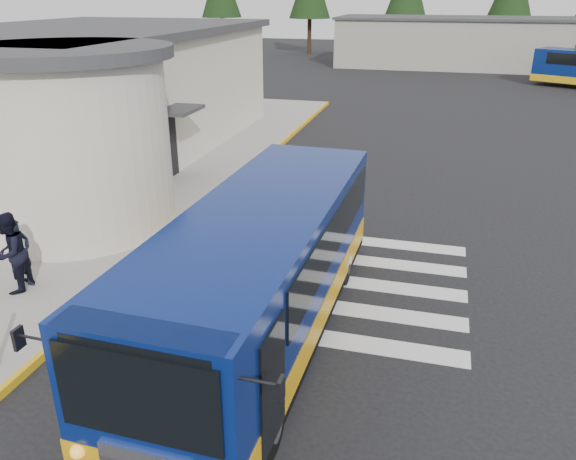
# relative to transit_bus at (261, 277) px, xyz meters

# --- Properties ---
(ground) EXTENTS (140.00, 140.00, 0.00)m
(ground) POSITION_rel_transit_bus_xyz_m (0.43, 3.38, -1.27)
(ground) COLOR black
(ground) RESTS_ON ground
(sidewalk) EXTENTS (10.00, 34.00, 0.15)m
(sidewalk) POSITION_rel_transit_bus_xyz_m (-8.57, 7.38, -1.20)
(sidewalk) COLOR gray
(sidewalk) RESTS_ON ground
(curb_strip) EXTENTS (0.12, 34.00, 0.16)m
(curb_strip) POSITION_rel_transit_bus_xyz_m (-3.62, 7.38, -1.19)
(curb_strip) COLOR gold
(curb_strip) RESTS_ON ground
(station_building) EXTENTS (12.70, 18.70, 4.80)m
(station_building) POSITION_rel_transit_bus_xyz_m (-10.41, 10.28, 1.30)
(station_building) COLOR #BAB39D
(station_building) RESTS_ON ground
(crosswalk) EXTENTS (8.00, 5.35, 0.01)m
(crosswalk) POSITION_rel_transit_bus_xyz_m (-0.07, 2.58, -1.27)
(crosswalk) COLOR silver
(crosswalk) RESTS_ON ground
(depot_building) EXTENTS (26.40, 8.40, 4.20)m
(depot_building) POSITION_rel_transit_bus_xyz_m (6.43, 45.38, 0.83)
(depot_building) COLOR gray
(depot_building) RESTS_ON ground
(transit_bus) EXTENTS (3.43, 9.49, 2.66)m
(transit_bus) POSITION_rel_transit_bus_xyz_m (0.00, 0.00, 0.00)
(transit_bus) COLOR navy
(transit_bus) RESTS_ON ground
(pedestrian_a) EXTENTS (0.40, 0.60, 1.62)m
(pedestrian_a) POSITION_rel_transit_bus_xyz_m (-5.55, 0.19, -0.31)
(pedestrian_a) COLOR black
(pedestrian_a) RESTS_ON sidewalk
(pedestrian_b) EXTENTS (0.81, 0.97, 1.80)m
(pedestrian_b) POSITION_rel_transit_bus_xyz_m (-5.65, 0.03, -0.22)
(pedestrian_b) COLOR black
(pedestrian_b) RESTS_ON sidewalk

